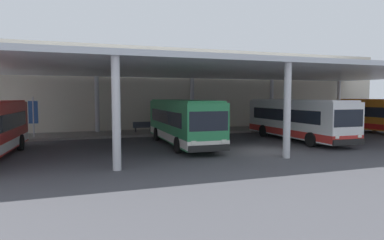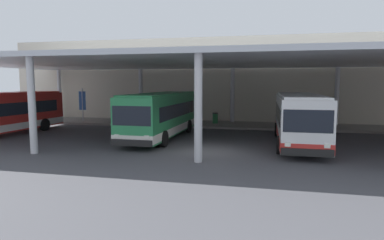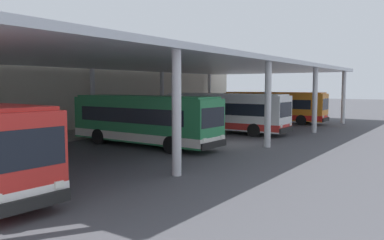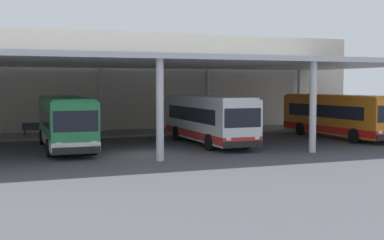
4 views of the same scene
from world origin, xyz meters
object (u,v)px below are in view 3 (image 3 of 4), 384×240
Objects in this scene: bus_second_bay at (144,120)px; bus_middle_bay at (225,112)px; bus_far_bay at (274,107)px; bench_waiting at (51,130)px; trash_bin at (93,125)px.

bus_middle_bay is (9.17, -0.57, 0.00)m from bus_second_bay.
bus_far_bay is at bearing 0.82° from bus_middle_bay.
bench_waiting is (-1.34, 7.71, -0.99)m from bus_second_bay.
bus_second_bay is at bearing 178.78° from bus_far_bay.
trash_bin is (2.61, 7.77, -0.98)m from bus_second_bay.
bus_far_bay reaches higher than trash_bin.
bus_second_bay is 19.59m from bus_far_bay.
bus_second_bay is at bearing 176.46° from bus_middle_bay.
trash_bin is at bearing 128.20° from bus_middle_bay.
bench_waiting is at bearing -179.09° from trash_bin.
bus_second_bay is at bearing -108.56° from trash_bin.
trash_bin is at bearing 0.91° from bench_waiting.
bus_second_bay is 9.19m from bus_middle_bay.
bench_waiting is at bearing 99.83° from bus_second_bay.
bus_far_bay is 18.87m from trash_bin.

